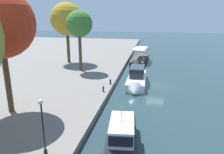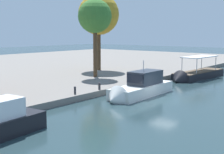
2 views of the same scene
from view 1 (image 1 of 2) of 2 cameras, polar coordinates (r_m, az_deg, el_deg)
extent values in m
plane|color=#23383D|center=(32.86, 11.47, -2.27)|extent=(220.00, 220.00, 0.00)
cube|color=black|center=(17.03, 2.47, -18.68)|extent=(8.22, 3.04, 1.53)
cube|color=white|center=(16.80, 2.63, -13.59)|extent=(3.78, 2.16, 1.26)
cube|color=black|center=(15.56, 2.40, -15.94)|extent=(1.13, 1.79, 0.75)
cylinder|color=silver|center=(15.83, 2.63, -10.19)|extent=(0.08, 0.08, 1.36)
cube|color=silver|center=(33.13, 6.57, -1.20)|extent=(8.83, 2.75, 1.53)
cone|color=silver|center=(28.59, 5.96, -4.00)|extent=(1.23, 2.53, 2.51)
cube|color=#2D333D|center=(33.37, 6.72, 1.57)|extent=(3.98, 2.16, 1.43)
cube|color=black|center=(31.86, 6.56, 1.01)|extent=(1.08, 2.00, 0.86)
cylinder|color=silver|center=(32.64, 6.74, 3.57)|extent=(0.08, 0.08, 1.14)
cube|color=black|center=(48.67, 7.41, 4.22)|extent=(10.91, 3.70, 1.34)
cone|color=black|center=(43.00, 6.34, 2.69)|extent=(1.59, 2.69, 2.59)
cube|color=brown|center=(48.53, 7.44, 5.04)|extent=(10.69, 3.54, 0.08)
cylinder|color=#B2B2B7|center=(45.32, 8.43, 5.59)|extent=(0.10, 0.10, 2.04)
cylinder|color=#B2B2B7|center=(45.63, 5.54, 5.76)|extent=(0.10, 0.10, 2.04)
cylinder|color=#B2B2B7|center=(51.10, 9.22, 6.73)|extent=(0.10, 0.10, 2.04)
cylinder|color=#B2B2B7|center=(51.38, 6.65, 6.87)|extent=(0.10, 0.10, 2.04)
cube|color=silver|center=(48.17, 7.53, 7.54)|extent=(6.83, 3.15, 0.12)
cylinder|color=#2D2D33|center=(30.79, -0.44, -1.42)|extent=(0.25, 0.25, 0.53)
sphere|color=#2D2D33|center=(30.69, -0.44, -0.83)|extent=(0.27, 0.27, 0.27)
cylinder|color=#2D2D33|center=(27.73, -2.32, -3.37)|extent=(0.22, 0.22, 0.59)
sphere|color=#2D2D33|center=(27.62, -2.33, -2.67)|extent=(0.24, 0.24, 0.24)
cylinder|color=black|center=(15.97, -17.79, -13.16)|extent=(0.12, 0.12, 3.82)
sphere|color=white|center=(15.10, -18.46, -6.25)|extent=(0.35, 0.35, 0.35)
cylinder|color=black|center=(16.87, -17.26, -18.40)|extent=(0.26, 0.26, 0.30)
cylinder|color=#4C3823|center=(45.66, -11.55, 7.78)|extent=(0.60, 0.60, 6.42)
sphere|color=olive|center=(45.24, -11.96, 14.86)|extent=(6.47, 6.47, 6.47)
sphere|color=olive|center=(46.38, -11.47, 15.15)|extent=(3.95, 3.95, 3.95)
sphere|color=olive|center=(46.57, -12.03, 14.23)|extent=(3.89, 3.89, 3.89)
cylinder|color=#4C3823|center=(38.39, -8.44, 6.46)|extent=(0.55, 0.55, 6.47)
sphere|color=#38702D|center=(37.90, -8.75, 13.84)|extent=(4.53, 4.53, 4.53)
sphere|color=#38702D|center=(38.14, -8.36, 13.91)|extent=(2.96, 2.96, 2.96)
sphere|color=#38702D|center=(38.41, -10.25, 13.45)|extent=(2.37, 2.37, 2.37)
cylinder|color=#4C3823|center=(23.66, -26.00, -1.13)|extent=(0.56, 0.56, 6.36)
sphere|color=#B22D19|center=(23.62, -27.28, 11.66)|extent=(3.36, 3.36, 3.36)
camera|label=2|loc=(16.61, 81.95, -10.25)|focal=49.75mm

